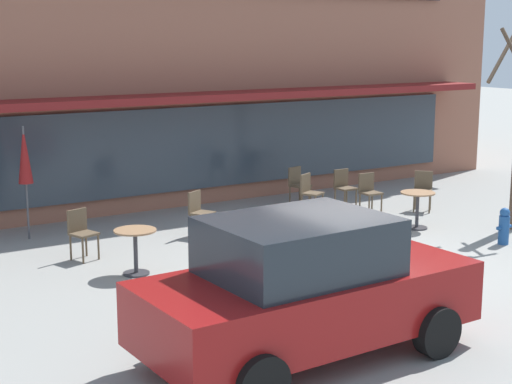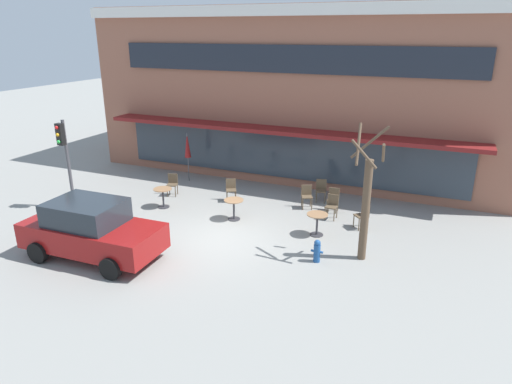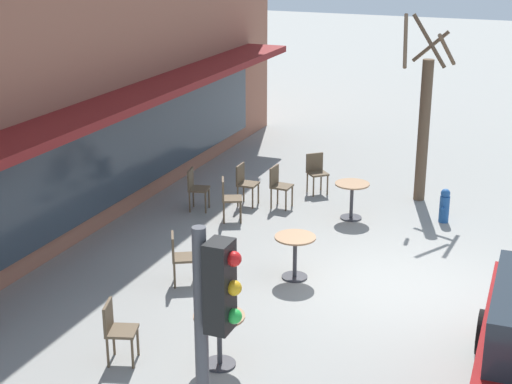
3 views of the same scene
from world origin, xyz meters
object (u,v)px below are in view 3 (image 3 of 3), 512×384
at_px(cafe_chair_0, 228,196).
at_px(street_tree, 424,119).
at_px(cafe_table_near_wall, 295,250).
at_px(fire_hydrant, 445,205).
at_px(cafe_chair_4, 196,186).
at_px(traffic_light_pole, 212,349).
at_px(cafe_chair_1, 245,181).
at_px(cafe_table_by_tree, 352,195).
at_px(cafe_chair_2, 279,183).
at_px(cafe_table_streetside, 219,331).
at_px(cafe_chair_6, 179,255).
at_px(cafe_chair_5, 116,327).
at_px(cafe_chair_3, 316,170).

bearing_deg(cafe_chair_0, street_tree, -50.49).
bearing_deg(cafe_table_near_wall, fire_hydrant, -27.78).
height_order(cafe_table_near_wall, cafe_chair_4, cafe_chair_4).
bearing_deg(traffic_light_pole, cafe_chair_1, 21.37).
bearing_deg(cafe_table_near_wall, cafe_table_by_tree, -2.26).
height_order(cafe_chair_1, cafe_chair_2, same).
relative_size(cafe_chair_4, street_tree, 0.22).
height_order(cafe_table_streetside, cafe_chair_6, cafe_chair_6).
xyz_separation_m(cafe_table_by_tree, cafe_chair_6, (-4.07, 1.83, 0.01)).
distance_m(cafe_table_streetside, cafe_chair_0, 5.52).
height_order(cafe_table_by_tree, cafe_chair_1, cafe_chair_1).
bearing_deg(cafe_chair_4, fire_hydrant, -75.77).
height_order(cafe_chair_5, traffic_light_pole, traffic_light_pole).
height_order(cafe_chair_2, street_tree, street_tree).
height_order(cafe_table_streetside, cafe_chair_3, cafe_chair_3).
xyz_separation_m(cafe_table_near_wall, cafe_chair_5, (-3.47, 1.36, 0.01)).
height_order(street_tree, fire_hydrant, street_tree).
bearing_deg(street_tree, cafe_chair_5, 162.95).
distance_m(cafe_table_near_wall, cafe_chair_1, 3.80).
height_order(cafe_chair_6, fire_hydrant, cafe_chair_6).
bearing_deg(cafe_chair_1, cafe_chair_0, -176.10).
xyz_separation_m(cafe_table_near_wall, fire_hydrant, (3.64, -1.91, -0.16)).
bearing_deg(cafe_chair_1, cafe_chair_5, -172.47).
distance_m(cafe_chair_3, cafe_chair_5, 7.89).
relative_size(cafe_chair_4, cafe_chair_6, 1.00).
height_order(cafe_chair_0, cafe_chair_4, same).
distance_m(cafe_chair_3, cafe_chair_6, 5.40).
distance_m(cafe_table_streetside, fire_hydrant, 6.94).
bearing_deg(street_tree, traffic_light_pole, -178.76).
bearing_deg(cafe_chair_5, street_tree, -17.05).
height_order(cafe_chair_2, cafe_chair_3, same).
xyz_separation_m(cafe_table_streetside, cafe_chair_5, (-0.44, 1.34, 0.01)).
bearing_deg(cafe_chair_4, cafe_chair_5, -163.88).
bearing_deg(cafe_chair_2, cafe_chair_0, 150.56).
xyz_separation_m(cafe_chair_1, fire_hydrant, (0.56, -4.14, -0.17)).
relative_size(cafe_chair_4, fire_hydrant, 1.26).
distance_m(cafe_chair_3, street_tree, 2.60).
bearing_deg(cafe_chair_5, cafe_table_by_tree, -12.68).
bearing_deg(cafe_chair_4, traffic_light_pole, -152.57).
xyz_separation_m(cafe_chair_4, street_tree, (2.43, -4.23, 1.28)).
bearing_deg(cafe_chair_6, cafe_chair_1, 7.40).
height_order(cafe_chair_3, cafe_chair_4, same).
bearing_deg(cafe_chair_3, fire_hydrant, -104.68).
height_order(cafe_table_by_tree, cafe_chair_2, cafe_chair_2).
bearing_deg(cafe_chair_0, cafe_chair_5, -171.81).
bearing_deg(cafe_chair_2, fire_hydrant, -82.94).
height_order(cafe_chair_0, cafe_chair_1, same).
relative_size(cafe_chair_4, cafe_chair_5, 1.00).
bearing_deg(cafe_chair_6, street_tree, -26.61).
relative_size(cafe_table_streetside, cafe_table_by_tree, 1.00).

